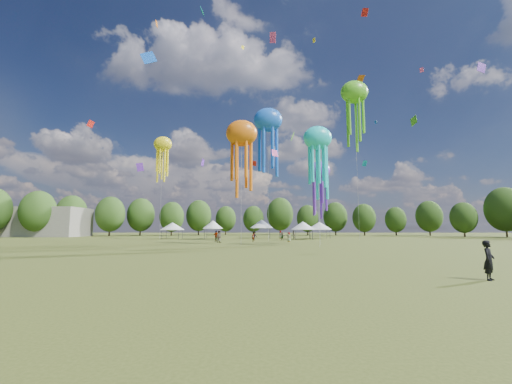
{
  "coord_description": "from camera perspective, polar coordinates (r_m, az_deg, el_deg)",
  "views": [
    {
      "loc": [
        -3.09,
        -17.1,
        2.39
      ],
      "look_at": [
        -3.29,
        15.0,
        6.0
      ],
      "focal_mm": 22.49,
      "sensor_mm": 36.0,
      "label": 1
    }
  ],
  "objects": [
    {
      "name": "hangar",
      "position": [
        112.66,
        -37.47,
        -4.28
      ],
      "size": [
        40.0,
        12.0,
        8.0
      ],
      "primitive_type": "cube",
      "color": "gray",
      "rests_on": "ground"
    },
    {
      "name": "festival_tents",
      "position": [
        72.25,
        -0.12,
        -5.92
      ],
      "size": [
        38.16,
        12.17,
        4.38
      ],
      "color": "#47474C",
      "rests_on": "ground"
    },
    {
      "name": "spectators_far",
      "position": [
        64.38,
        2.25,
        -7.77
      ],
      "size": [
        16.61,
        19.32,
        1.93
      ],
      "color": "gray",
      "rests_on": "ground"
    },
    {
      "name": "ground",
      "position": [
        17.54,
        10.82,
        -14.13
      ],
      "size": [
        300.0,
        300.0,
        0.0
      ],
      "primitive_type": "plane",
      "color": "#384416",
      "rests_on": "ground"
    },
    {
      "name": "spectator_near",
      "position": [
        52.46,
        -6.6,
        -7.94
      ],
      "size": [
        1.17,
        1.09,
        1.92
      ],
      "primitive_type": "imported",
      "rotation": [
        0.0,
        0.0,
        2.64
      ],
      "color": "gray",
      "rests_on": "ground"
    },
    {
      "name": "small_kites",
      "position": [
        67.01,
        3.5,
        18.23
      ],
      "size": [
        78.57,
        63.25,
        43.83
      ],
      "color": "orange",
      "rests_on": "ground"
    },
    {
      "name": "treeline",
      "position": [
        79.73,
        -0.2,
        -3.43
      ],
      "size": [
        201.57,
        95.24,
        13.43
      ],
      "color": "#38281C",
      "rests_on": "ground"
    },
    {
      "name": "observer_main",
      "position": [
        18.52,
        36.06,
        -9.79
      ],
      "size": [
        0.78,
        0.77,
        1.82
      ],
      "primitive_type": "imported",
      "rotation": [
        0.0,
        0.0,
        0.74
      ],
      "color": "black",
      "rests_on": "ground"
    },
    {
      "name": "show_kites",
      "position": [
        58.9,
        5.56,
        10.54
      ],
      "size": [
        44.89,
        28.45,
        32.36
      ],
      "color": "orange",
      "rests_on": "ground"
    }
  ]
}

